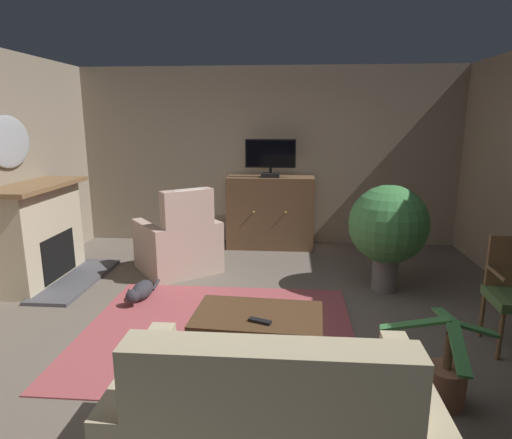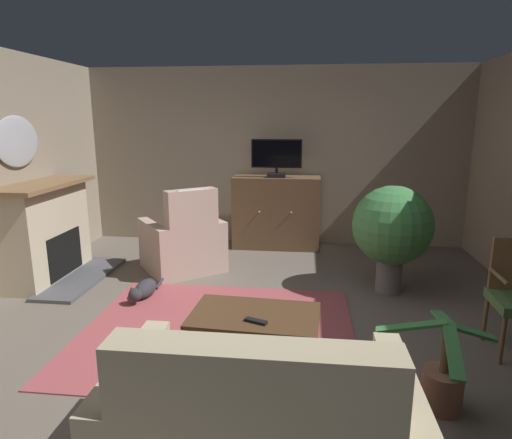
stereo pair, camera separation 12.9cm
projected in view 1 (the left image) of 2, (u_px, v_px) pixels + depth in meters
name	position (u px, v px, depth m)	size (l,w,h in m)	color
ground_plane	(248.00, 342.00, 3.89)	(6.37, 7.02, 0.04)	#665B51
wall_back	(268.00, 157.00, 6.75)	(6.37, 0.10, 2.69)	gray
rug_central	(218.00, 331.00, 4.02)	(2.49, 2.14, 0.01)	#9E474C
fireplace	(40.00, 235.00, 5.18)	(0.93, 1.48, 1.19)	#4C4C51
wall_mirror_oval	(9.00, 142.00, 4.95)	(0.06, 0.80, 0.59)	#B2B7BF
tv_cabinet	(270.00, 214.00, 6.59)	(1.29, 0.49, 1.08)	#4A3523
television	(270.00, 157.00, 6.34)	(0.74, 0.20, 0.55)	black
coffee_table	(258.00, 320.00, 3.34)	(1.01, 0.66, 0.47)	#4C331E
tv_remote	(260.00, 321.00, 3.18)	(0.17, 0.05, 0.02)	black
sofa_floral	(271.00, 433.00, 2.26)	(1.57, 0.95, 1.00)	tan
armchair_beside_cabinet	(179.00, 245.00, 5.57)	(1.23, 1.22, 1.12)	#BC9E8E
potted_plant_on_hearth_side	(388.00, 226.00, 4.85)	(0.88, 0.88, 1.22)	slate
potted_plant_small_fern_corner	(445.00, 378.00, 2.97)	(0.76, 0.91, 0.64)	#99664C
cat	(141.00, 291.00, 4.72)	(0.22, 0.71, 0.21)	#2D2D33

